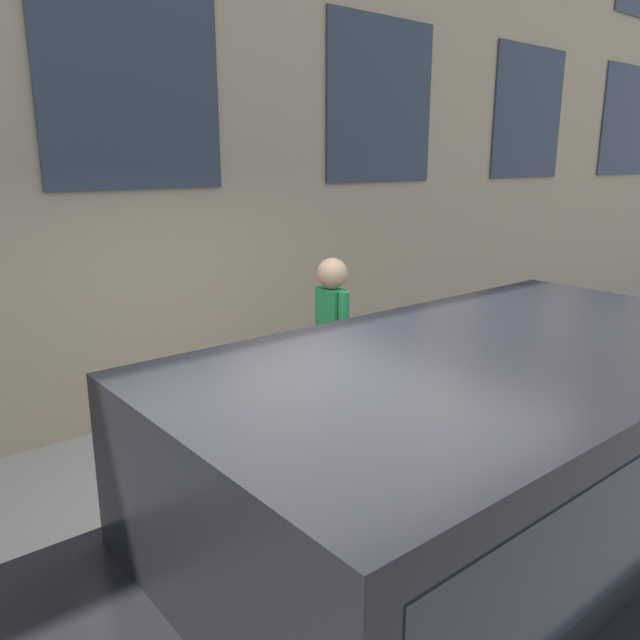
% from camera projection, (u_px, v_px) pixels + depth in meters
% --- Properties ---
extents(ground_plane, '(80.00, 80.00, 0.00)m').
position_uv_depth(ground_plane, '(315.00, 548.00, 4.27)').
color(ground_plane, '#514F4C').
extents(sidewalk, '(2.49, 60.00, 0.14)m').
position_uv_depth(sidewalk, '(221.00, 470.00, 5.18)').
color(sidewalk, '#9E9B93').
rests_on(sidewalk, ground_plane).
extents(fire_hydrant, '(0.34, 0.45, 0.70)m').
position_uv_depth(fire_hydrant, '(307.00, 438.00, 4.79)').
color(fire_hydrant, red).
rests_on(fire_hydrant, sidewalk).
extents(person, '(0.40, 0.26, 1.64)m').
position_uv_depth(person, '(332.00, 334.00, 5.34)').
color(person, '#232328').
rests_on(person, sidewalk).
extents(parked_truck_charcoal_near, '(1.89, 5.24, 1.73)m').
position_uv_depth(parked_truck_charcoal_near, '(477.00, 488.00, 3.07)').
color(parked_truck_charcoal_near, black).
rests_on(parked_truck_charcoal_near, ground_plane).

